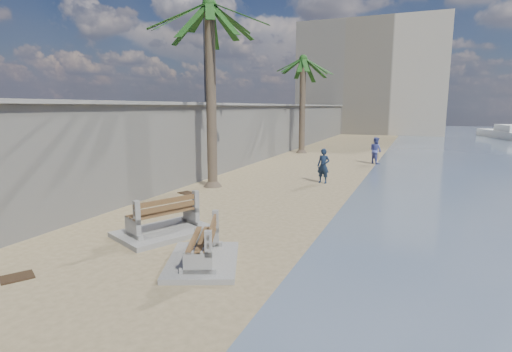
% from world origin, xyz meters
% --- Properties ---
extents(ground_plane, '(140.00, 140.00, 0.00)m').
position_xyz_m(ground_plane, '(0.00, 0.00, 0.00)').
color(ground_plane, '#9A845E').
extents(seawall, '(0.45, 70.00, 3.50)m').
position_xyz_m(seawall, '(-5.20, 20.00, 1.75)').
color(seawall, gray).
rests_on(seawall, ground_plane).
extents(wall_cap, '(0.80, 70.00, 0.12)m').
position_xyz_m(wall_cap, '(-5.20, 20.00, 3.55)').
color(wall_cap, gray).
rests_on(wall_cap, seawall).
extents(end_building, '(18.00, 12.00, 14.00)m').
position_xyz_m(end_building, '(-2.00, 52.00, 7.00)').
color(end_building, '#B7AA93').
rests_on(end_building, ground_plane).
extents(bench_near, '(2.21, 2.58, 0.91)m').
position_xyz_m(bench_near, '(0.08, 2.49, 0.40)').
color(bench_near, gray).
rests_on(bench_near, ground_plane).
extents(bench_far, '(2.51, 2.90, 1.02)m').
position_xyz_m(bench_far, '(-1.92, 3.89, 0.44)').
color(bench_far, gray).
rests_on(bench_far, ground_plane).
extents(palm_mid, '(5.00, 5.00, 8.37)m').
position_xyz_m(palm_mid, '(-3.85, 10.22, 7.36)').
color(palm_mid, brown).
rests_on(palm_mid, ground_plane).
extents(palm_back, '(5.00, 5.00, 7.73)m').
position_xyz_m(palm_back, '(-3.83, 24.16, 6.73)').
color(palm_back, brown).
rests_on(palm_back, ground_plane).
extents(streetlight, '(0.28, 0.28, 5.12)m').
position_xyz_m(streetlight, '(-5.10, 12.00, 6.64)').
color(streetlight, '#2D2D33').
rests_on(streetlight, wall_cap).
extents(person_a, '(0.72, 0.55, 1.80)m').
position_xyz_m(person_a, '(0.39, 12.85, 0.90)').
color(person_a, '#15223A').
rests_on(person_a, ground_plane).
extents(person_b, '(1.08, 1.07, 1.78)m').
position_xyz_m(person_b, '(1.91, 20.29, 0.89)').
color(person_b, '#515AA9').
rests_on(person_b, ground_plane).
extents(yacht_far, '(4.88, 9.68, 1.50)m').
position_xyz_m(yacht_far, '(13.18, 46.79, 0.35)').
color(yacht_far, silver).
rests_on(yacht_far, bay_water).
extents(debris_b, '(0.72, 0.76, 0.03)m').
position_xyz_m(debris_b, '(-3.02, 0.41, 0.01)').
color(debris_b, '#382616').
rests_on(debris_b, ground_plane).
extents(debris_c, '(0.75, 0.68, 0.03)m').
position_xyz_m(debris_c, '(-4.17, 8.61, 0.01)').
color(debris_c, '#382616').
rests_on(debris_c, ground_plane).
extents(debris_d, '(0.51, 0.56, 0.03)m').
position_xyz_m(debris_d, '(-2.54, 3.67, 0.01)').
color(debris_d, '#382616').
rests_on(debris_d, ground_plane).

